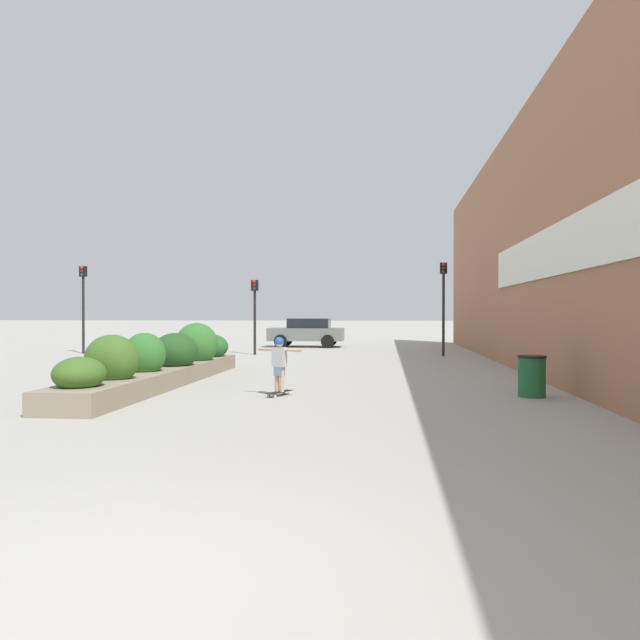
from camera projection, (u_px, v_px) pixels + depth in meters
ground_plane at (98, 593)px, 3.87m from camera, size 300.00×300.00×0.00m
building_wall_right at (551, 231)px, 16.11m from camera, size 0.67×41.03×7.76m
planter_box at (167, 362)px, 15.43m from camera, size 1.32×9.82×1.47m
skateboard at (279, 393)px, 13.12m from camera, size 0.49×0.80×0.09m
skateboarder at (279, 359)px, 13.11m from camera, size 1.01×0.50×1.15m
trash_bin at (532, 376)px, 12.94m from camera, size 0.58×0.58×0.86m
car_leftmost at (307, 332)px, 32.31m from camera, size 3.86×1.95×1.48m
car_center_left at (582, 332)px, 31.90m from camera, size 4.13×2.04×1.54m
traffic_light_left at (255, 303)px, 26.24m from camera, size 0.28×0.30×3.15m
traffic_light_right at (444, 293)px, 25.37m from camera, size 0.28×0.30×3.81m
traffic_light_far_left at (83, 295)px, 26.99m from camera, size 0.28×0.30×3.79m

